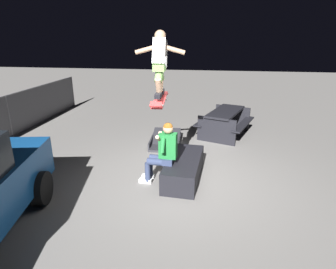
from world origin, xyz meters
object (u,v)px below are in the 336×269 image
ledge_box_main (184,168)px  picnic_table_back (225,119)px  kicker_ramp (165,142)px  person_sitting_on_ledge (163,150)px  skateboard (160,100)px  skater_airborne (160,60)px

ledge_box_main → picnic_table_back: bearing=-17.9°
picnic_table_back → kicker_ramp: bearing=122.0°
person_sitting_on_ledge → skateboard: 1.05m
skateboard → picnic_table_back: (3.30, -1.37, -1.24)m
kicker_ramp → picnic_table_back: (1.02, -1.63, 0.44)m
ledge_box_main → skater_airborne: 2.27m
person_sitting_on_ledge → picnic_table_back: person_sitting_on_ledge is taller
ledge_box_main → kicker_ramp: ledge_box_main is taller
skateboard → kicker_ramp: size_ratio=0.78×
person_sitting_on_ledge → skater_airborne: skater_airborne is taller
skateboard → picnic_table_back: 3.78m
person_sitting_on_ledge → skater_airborne: bearing=155.1°
kicker_ramp → picnic_table_back: 1.98m
person_sitting_on_ledge → skater_airborne: (-0.07, 0.03, 1.73)m
ledge_box_main → picnic_table_back: (2.92, -0.94, 0.28)m
picnic_table_back → skateboard: bearing=157.4°
ledge_box_main → skater_airborne: (-0.32, 0.43, 2.21)m
ledge_box_main → person_sitting_on_ledge: (-0.25, 0.40, 0.48)m
picnic_table_back → person_sitting_on_ledge: bearing=157.1°
skater_airborne → picnic_table_back: (3.24, -1.38, -1.93)m
skateboard → kicker_ramp: skateboard is taller
person_sitting_on_ledge → kicker_ramp: person_sitting_on_ledge is taller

